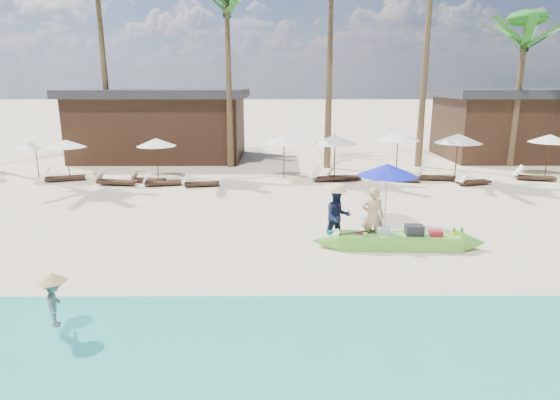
{
  "coord_description": "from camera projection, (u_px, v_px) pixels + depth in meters",
  "views": [
    {
      "loc": [
        -0.63,
        -12.27,
        4.75
      ],
      "look_at": [
        -0.58,
        2.0,
        1.13
      ],
      "focal_mm": 30.0,
      "sensor_mm": 36.0,
      "label": 1
    }
  ],
  "objects": [
    {
      "name": "lounger_4_right",
      "position": [
        160.0,
        182.0,
        21.92
      ],
      "size": [
        1.81,
        0.88,
        0.59
      ],
      "rotation": [
        0.0,
        0.0,
        0.2
      ],
      "color": "#342315",
      "rests_on": "ground"
    },
    {
      "name": "pavilion_east",
      "position": [
        509.0,
        123.0,
        29.54
      ],
      "size": [
        8.8,
        6.6,
        4.3
      ],
      "color": "#342315",
      "rests_on": "ground"
    },
    {
      "name": "resort_parasol_3",
      "position": [
        66.0,
        144.0,
        23.18
      ],
      "size": [
        1.91,
        1.91,
        1.96
      ],
      "color": "#342315",
      "rests_on": "ground"
    },
    {
      "name": "wet_sand_strip",
      "position": [
        314.0,
        360.0,
        8.22
      ],
      "size": [
        240.0,
        4.5,
        0.01
      ],
      "primitive_type": "cube",
      "color": "tan",
      "rests_on": "ground"
    },
    {
      "name": "resort_parasol_2",
      "position": [
        35.0,
        144.0,
        23.23
      ],
      "size": [
        1.87,
        1.87,
        1.93
      ],
      "color": "#342315",
      "rests_on": "ground"
    },
    {
      "name": "resort_parasol_4",
      "position": [
        156.0,
        142.0,
        23.19
      ],
      "size": [
        1.98,
        1.98,
        2.04
      ],
      "color": "#342315",
      "rests_on": "ground"
    },
    {
      "name": "lounger_6_right",
      "position": [
        342.0,
        176.0,
        23.24
      ],
      "size": [
        1.75,
        0.62,
        0.58
      ],
      "rotation": [
        0.0,
        0.0,
        -0.05
      ],
      "color": "#342315",
      "rests_on": "ground"
    },
    {
      "name": "blue_umbrella",
      "position": [
        387.0,
        170.0,
        15.32
      ],
      "size": [
        2.0,
        2.0,
        2.16
      ],
      "color": "#99999E",
      "rests_on": "ground"
    },
    {
      "name": "resort_parasol_6",
      "position": [
        335.0,
        139.0,
        22.3
      ],
      "size": [
        2.24,
        2.24,
        2.31
      ],
      "color": "#342315",
      "rests_on": "ground"
    },
    {
      "name": "pavilion_west",
      "position": [
        162.0,
        124.0,
        29.46
      ],
      "size": [
        10.8,
        6.6,
        4.3
      ],
      "color": "#342315",
      "rests_on": "ground"
    },
    {
      "name": "lounger_3_right",
      "position": [
        114.0,
        180.0,
        22.09
      ],
      "size": [
        2.01,
        0.9,
        0.66
      ],
      "rotation": [
        0.0,
        0.0,
        -0.17
      ],
      "color": "#342315",
      "rests_on": "ground"
    },
    {
      "name": "vendor_yellow",
      "position": [
        55.0,
        302.0,
        8.91
      ],
      "size": [
        0.53,
        0.71,
        0.98
      ],
      "primitive_type": "imported",
      "rotation": [
        0.0,
        0.0,
        1.87
      ],
      "color": "gray",
      "rests_on": "ground"
    },
    {
      "name": "lounger_8_left",
      "position": [
        472.0,
        181.0,
        22.07
      ],
      "size": [
        1.78,
        1.01,
        0.58
      ],
      "rotation": [
        0.0,
        0.0,
        0.31
      ],
      "color": "#342315",
      "rests_on": "ground"
    },
    {
      "name": "resort_parasol_8",
      "position": [
        458.0,
        138.0,
        22.46
      ],
      "size": [
        2.27,
        2.27,
        2.34
      ],
      "color": "#342315",
      "rests_on": "ground"
    },
    {
      "name": "resort_parasol_9",
      "position": [
        550.0,
        138.0,
        23.9
      ],
      "size": [
        2.08,
        2.08,
        2.14
      ],
      "color": "#342315",
      "rests_on": "ground"
    },
    {
      "name": "lounger_4_left",
      "position": [
        147.0,
        179.0,
        22.64
      ],
      "size": [
        1.75,
        0.87,
        0.57
      ],
      "rotation": [
        0.0,
        0.0,
        -0.22
      ],
      "color": "#342315",
      "rests_on": "ground"
    },
    {
      "name": "resort_parasol_5",
      "position": [
        284.0,
        140.0,
        23.29
      ],
      "size": [
        2.11,
        2.11,
        2.17
      ],
      "color": "#342315",
      "rests_on": "ground"
    },
    {
      "name": "green_canoe",
      "position": [
        398.0,
        241.0,
        13.67
      ],
      "size": [
        5.66,
        0.91,
        0.72
      ],
      "rotation": [
        0.0,
        0.0,
        -0.05
      ],
      "color": "#62BF3A",
      "rests_on": "ground"
    },
    {
      "name": "lounger_7_right",
      "position": [
        434.0,
        176.0,
        23.18
      ],
      "size": [
        1.88,
        0.77,
        0.62
      ],
      "rotation": [
        0.0,
        0.0,
        -0.12
      ],
      "color": "#342315",
      "rests_on": "ground"
    },
    {
      "name": "palm_6",
      "position": [
        525.0,
        38.0,
        25.45
      ],
      "size": [
        2.08,
        2.08,
        8.51
      ],
      "color": "brown",
      "rests_on": "ground"
    },
    {
      "name": "resort_parasol_7",
      "position": [
        398.0,
        136.0,
        23.72
      ],
      "size": [
        2.24,
        2.24,
        2.31
      ],
      "color": "#342315",
      "rests_on": "ground"
    },
    {
      "name": "lounger_5_left",
      "position": [
        199.0,
        183.0,
        21.77
      ],
      "size": [
        1.75,
        0.79,
        0.57
      ],
      "rotation": [
        0.0,
        0.0,
        0.17
      ],
      "color": "#342315",
      "rests_on": "ground"
    },
    {
      "name": "palm_3",
      "position": [
        227.0,
        7.0,
        24.78
      ],
      "size": [
        2.08,
        2.08,
        10.52
      ],
      "color": "brown",
      "rests_on": "ground"
    },
    {
      "name": "tourist",
      "position": [
        373.0,
        217.0,
        13.73
      ],
      "size": [
        0.73,
        0.55,
        1.8
      ],
      "primitive_type": "imported",
      "rotation": [
        0.0,
        0.0,
        2.94
      ],
      "color": "tan",
      "rests_on": "ground"
    },
    {
      "name": "lounger_7_left",
      "position": [
        400.0,
        178.0,
        22.88
      ],
      "size": [
        1.81,
        1.0,
        0.59
      ],
      "rotation": [
        0.0,
        0.0,
        -0.29
      ],
      "color": "#342315",
      "rests_on": "ground"
    },
    {
      "name": "lounger_3_left",
      "position": [
        62.0,
        177.0,
        22.96
      ],
      "size": [
        1.99,
        1.18,
        0.65
      ],
      "rotation": [
        0.0,
        0.0,
        0.34
      ],
      "color": "#342315",
      "rests_on": "ground"
    },
    {
      "name": "lounger_6_left",
      "position": [
        329.0,
        177.0,
        22.94
      ],
      "size": [
        1.92,
        0.89,
        0.63
      ],
      "rotation": [
        0.0,
        0.0,
        0.18
      ],
      "color": "#342315",
      "rests_on": "ground"
    },
    {
      "name": "vendor_green",
      "position": [
        337.0,
        217.0,
        13.95
      ],
      "size": [
        0.92,
        0.78,
        1.68
      ],
      "primitive_type": "imported",
      "rotation": [
        0.0,
        0.0,
        0.19
      ],
      "color": "#141C38",
      "rests_on": "ground"
    },
    {
      "name": "ground",
      "position": [
        301.0,
        257.0,
        13.06
      ],
      "size": [
        240.0,
        240.0,
        0.0
      ],
      "primitive_type": "plane",
      "color": "beige",
      "rests_on": "ground"
    },
    {
      "name": "lounger_9_left",
      "position": [
        532.0,
        176.0,
        23.16
      ],
      "size": [
        1.96,
        1.02,
        0.64
      ],
      "rotation": [
        0.0,
        0.0,
        -0.25
      ],
      "color": "#342315",
      "rests_on": "ground"
    }
  ]
}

